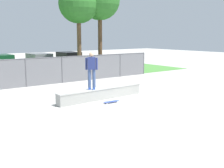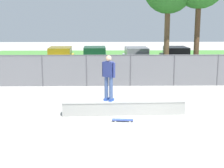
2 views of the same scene
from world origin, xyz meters
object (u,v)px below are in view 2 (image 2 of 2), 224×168
(concrete_ledge, at_px, (124,107))
(car_silver, at_px, (137,59))
(skateboarder, at_px, (109,76))
(car_yellow, at_px, (60,58))
(skateboard, at_px, (123,120))
(car_black, at_px, (176,58))
(car_green, at_px, (95,58))

(concrete_ledge, distance_m, car_silver, 11.63)
(concrete_ledge, xyz_separation_m, skateboarder, (-0.61, -0.06, 1.30))
(car_yellow, distance_m, car_silver, 5.65)
(skateboarder, bearing_deg, skateboard, -59.97)
(car_silver, bearing_deg, skateboard, -97.62)
(skateboarder, relative_size, car_yellow, 0.43)
(skateboard, xyz_separation_m, car_silver, (1.67, 12.47, 0.77))
(car_silver, relative_size, car_black, 1.00)
(skateboard, distance_m, car_silver, 12.61)
(car_yellow, distance_m, car_green, 2.56)
(skateboarder, xyz_separation_m, car_black, (5.20, 11.89, -0.75))
(car_silver, distance_m, car_black, 3.03)
(skateboard, relative_size, car_yellow, 0.19)
(concrete_ledge, xyz_separation_m, car_black, (4.59, 11.83, 0.55))
(skateboarder, height_order, car_silver, skateboarder)
(car_yellow, bearing_deg, skateboarder, -73.60)
(car_yellow, distance_m, car_black, 8.66)
(concrete_ledge, xyz_separation_m, car_yellow, (-4.07, 11.71, 0.55))
(car_black, bearing_deg, skateboarder, -113.61)
(skateboarder, xyz_separation_m, skateboard, (0.52, -0.90, -1.52))
(car_yellow, height_order, car_black, same)
(skateboarder, relative_size, car_black, 0.43)
(car_green, distance_m, car_silver, 3.13)
(concrete_ledge, bearing_deg, car_yellow, 109.17)
(concrete_ledge, relative_size, skateboarder, 2.73)
(skateboard, bearing_deg, car_silver, 82.38)
(car_yellow, height_order, car_green, same)
(concrete_ledge, distance_m, skateboard, 0.99)
(car_green, bearing_deg, car_black, -0.70)
(car_silver, height_order, car_black, same)
(car_yellow, relative_size, car_black, 1.00)
(skateboarder, xyz_separation_m, car_green, (-0.92, 11.97, -0.75))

